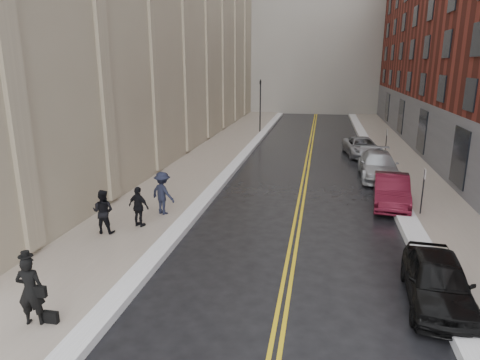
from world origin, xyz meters
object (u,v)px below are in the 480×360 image
at_px(car_silver_near, 378,165).
at_px(car_black, 438,280).
at_px(pedestrian_b, 163,193).
at_px(pedestrian_c, 139,207).
at_px(pedestrian_main, 30,290).
at_px(pedestrian_a, 103,211).
at_px(car_silver_far, 362,147).
at_px(car_maroon, 391,191).

bearing_deg(car_silver_near, car_black, -89.68).
height_order(pedestrian_b, pedestrian_c, pedestrian_b).
bearing_deg(car_silver_near, pedestrian_main, -120.76).
xyz_separation_m(car_silver_near, pedestrian_a, (-11.79, -11.44, 0.27)).
bearing_deg(car_black, car_silver_near, 94.15).
bearing_deg(pedestrian_a, car_silver_far, -123.97).
bearing_deg(pedestrian_a, car_black, 165.07).
bearing_deg(pedestrian_c, car_silver_near, -118.65).
bearing_deg(car_silver_far, car_maroon, -95.59).
height_order(car_black, car_silver_far, car_black).
distance_m(car_silver_far, pedestrian_a, 21.15).
relative_size(car_silver_far, pedestrian_c, 2.88).
height_order(pedestrian_main, pedestrian_b, pedestrian_b).
bearing_deg(pedestrian_c, pedestrian_a, 55.85).
distance_m(car_silver_far, pedestrian_main, 25.97).
relative_size(car_silver_near, pedestrian_main, 2.79).
relative_size(car_black, pedestrian_b, 2.20).
distance_m(car_silver_near, pedestrian_b, 13.59).
xyz_separation_m(pedestrian_a, pedestrian_c, (1.10, 0.90, -0.04)).
distance_m(pedestrian_b, pedestrian_c, 1.72).
distance_m(car_black, pedestrian_main, 11.06).
relative_size(car_maroon, car_silver_far, 0.93).
bearing_deg(car_maroon, car_silver_far, 97.65).
relative_size(pedestrian_a, pedestrian_c, 1.04).
height_order(pedestrian_a, pedestrian_b, pedestrian_b).
bearing_deg(car_maroon, pedestrian_c, -148.37).
bearing_deg(car_black, car_silver_far, 95.36).
bearing_deg(pedestrian_a, pedestrian_main, 99.97).
bearing_deg(pedestrian_b, pedestrian_main, 113.05).
bearing_deg(pedestrian_b, car_black, 177.33).
bearing_deg(car_silver_near, pedestrian_a, -135.54).
distance_m(car_silver_near, pedestrian_a, 16.43).
distance_m(pedestrian_main, pedestrian_b, 8.64).
xyz_separation_m(pedestrian_a, pedestrian_b, (1.52, 2.56, 0.08)).
distance_m(car_maroon, car_silver_near, 5.31).
bearing_deg(pedestrian_c, pedestrian_main, 107.78).
distance_m(car_black, car_maroon, 8.96).
distance_m(car_silver_near, pedestrian_c, 15.02).
bearing_deg(car_maroon, pedestrian_a, -146.99).
bearing_deg(car_maroon, pedestrian_main, -125.33).
xyz_separation_m(car_silver_far, pedestrian_b, (-9.84, -15.28, 0.43)).
bearing_deg(pedestrian_b, pedestrian_a, 84.23).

